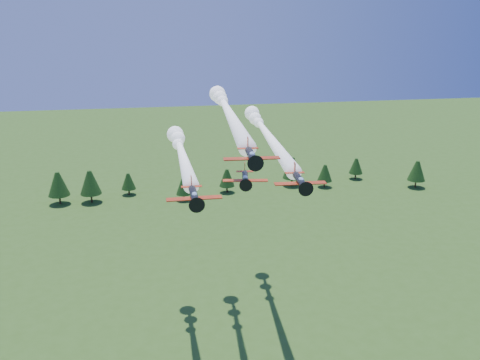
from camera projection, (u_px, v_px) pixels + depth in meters
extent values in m
cylinder|color=black|center=(251.00, 155.00, 71.11)|extent=(1.32, 5.55, 1.02)
cone|color=black|center=(255.00, 162.00, 68.07)|extent=(1.07, 0.97, 1.02)
cone|color=black|center=(255.00, 163.00, 67.49)|extent=(0.47, 0.48, 0.45)
cylinder|color=black|center=(256.00, 163.00, 67.33)|extent=(2.14, 0.16, 2.14)
cube|color=#B93214|center=(252.00, 158.00, 70.82)|extent=(7.60, 1.79, 0.12)
cube|color=#B93214|center=(248.00, 148.00, 74.51)|extent=(3.00, 1.03, 0.07)
cube|color=#B93214|center=(248.00, 142.00, 74.36)|extent=(0.14, 0.97, 1.48)
ellipsoid|color=#91B4E1|center=(252.00, 154.00, 70.11)|extent=(0.80, 1.26, 0.64)
sphere|color=white|center=(223.00, 101.00, 112.77)|extent=(2.30, 2.30, 2.30)
sphere|color=white|center=(221.00, 97.00, 118.11)|extent=(3.00, 3.00, 3.00)
sphere|color=white|center=(219.00, 93.00, 123.46)|extent=(3.70, 3.70, 3.70)
cylinder|color=black|center=(194.00, 195.00, 81.17)|extent=(1.17, 6.16, 1.14)
cone|color=black|center=(196.00, 203.00, 77.80)|extent=(1.15, 1.03, 1.14)
cone|color=black|center=(197.00, 205.00, 77.16)|extent=(0.50, 0.52, 0.50)
cylinder|color=black|center=(197.00, 205.00, 76.98)|extent=(2.39, 0.06, 2.39)
cube|color=#B93214|center=(194.00, 198.00, 80.85)|extent=(8.44, 1.59, 0.14)
cube|color=#B93214|center=(191.00, 186.00, 84.94)|extent=(3.31, 0.99, 0.08)
cube|color=#B93214|center=(191.00, 181.00, 84.77)|extent=(0.11, 1.08, 1.65)
ellipsoid|color=#91B4E1|center=(194.00, 194.00, 80.07)|extent=(0.83, 1.37, 0.71)
sphere|color=white|center=(179.00, 144.00, 112.05)|extent=(2.30, 2.30, 2.30)
sphere|color=white|center=(178.00, 140.00, 115.82)|extent=(3.00, 3.00, 3.00)
sphere|color=white|center=(177.00, 135.00, 119.59)|extent=(3.70, 3.70, 3.70)
cylinder|color=black|center=(300.00, 180.00, 82.83)|extent=(1.46, 5.96, 1.09)
cone|color=black|center=(305.00, 187.00, 79.56)|extent=(1.15, 1.05, 1.09)
cone|color=black|center=(306.00, 189.00, 78.94)|extent=(0.51, 0.52, 0.48)
cylinder|color=black|center=(306.00, 189.00, 78.77)|extent=(2.29, 0.19, 2.30)
cube|color=#B93214|center=(300.00, 183.00, 82.52)|extent=(8.17, 1.98, 0.13)
cube|color=#B93214|center=(295.00, 173.00, 86.48)|extent=(3.22, 1.13, 0.08)
cube|color=#B93214|center=(295.00, 167.00, 86.32)|extent=(0.16, 1.04, 1.59)
ellipsoid|color=#91B4E1|center=(301.00, 179.00, 81.76)|extent=(0.87, 1.36, 0.68)
sphere|color=white|center=(259.00, 123.00, 124.44)|extent=(2.30, 2.30, 2.30)
sphere|color=white|center=(256.00, 119.00, 129.74)|extent=(3.00, 3.00, 3.00)
sphere|color=white|center=(253.00, 114.00, 135.04)|extent=(3.70, 3.70, 3.70)
cylinder|color=black|center=(245.00, 178.00, 89.15)|extent=(1.86, 5.56, 1.01)
cone|color=black|center=(246.00, 184.00, 86.11)|extent=(1.14, 1.06, 1.01)
cone|color=black|center=(246.00, 185.00, 85.53)|extent=(0.51, 0.52, 0.45)
cylinder|color=black|center=(246.00, 185.00, 85.37)|extent=(2.11, 0.37, 2.13)
cube|color=#B93214|center=(245.00, 180.00, 88.86)|extent=(7.62, 2.53, 0.12)
cube|color=#B93214|center=(245.00, 171.00, 92.56)|extent=(3.04, 1.31, 0.07)
cube|color=#B93214|center=(245.00, 167.00, 92.41)|extent=(0.24, 0.96, 1.47)
ellipsoid|color=#91B4E1|center=(245.00, 177.00, 88.16)|extent=(0.91, 1.31, 0.63)
cylinder|color=#382314|center=(227.00, 189.00, 199.23)|extent=(0.60, 0.60, 2.51)
cone|color=#19330F|center=(227.00, 178.00, 197.87)|extent=(5.73, 5.73, 6.44)
cylinder|color=#382314|center=(60.00, 200.00, 187.21)|extent=(0.60, 0.60, 3.25)
cone|color=#19330F|center=(58.00, 184.00, 185.44)|extent=(7.43, 7.43, 8.36)
cylinder|color=#382314|center=(184.00, 197.00, 190.91)|extent=(0.60, 0.60, 2.38)
cone|color=#19330F|center=(183.00, 186.00, 189.61)|extent=(5.43, 5.43, 6.11)
cylinder|color=#382314|center=(92.00, 198.00, 188.75)|extent=(0.60, 0.60, 3.26)
cone|color=#19330F|center=(90.00, 182.00, 186.97)|extent=(7.44, 7.44, 8.37)
cylinder|color=#382314|center=(129.00, 192.00, 196.72)|extent=(0.60, 0.60, 2.29)
cone|color=#19330F|center=(128.00, 181.00, 195.47)|extent=(5.24, 5.24, 5.90)
cylinder|color=#382314|center=(292.00, 182.00, 206.72)|extent=(0.60, 0.60, 3.17)
cone|color=#19330F|center=(292.00, 168.00, 205.00)|extent=(7.25, 7.25, 8.16)
cylinder|color=#382314|center=(355.00, 176.00, 215.16)|extent=(0.60, 0.60, 2.39)
cone|color=#19330F|center=(356.00, 166.00, 213.86)|extent=(5.46, 5.46, 6.14)
cylinder|color=#382314|center=(324.00, 184.00, 205.28)|extent=(0.60, 0.60, 2.48)
cone|color=#19330F|center=(325.00, 173.00, 203.93)|extent=(5.66, 5.66, 6.37)
cylinder|color=#382314|center=(416.00, 184.00, 204.78)|extent=(0.60, 0.60, 2.93)
cone|color=#19330F|center=(417.00, 171.00, 203.18)|extent=(6.69, 6.69, 7.52)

